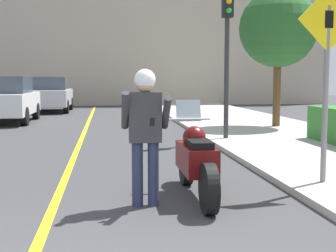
{
  "coord_description": "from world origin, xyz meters",
  "views": [
    {
      "loc": [
        0.08,
        -2.99,
        1.6
      ],
      "look_at": [
        0.91,
        3.3,
        0.96
      ],
      "focal_mm": 50.0,
      "sensor_mm": 36.0,
      "label": 1
    }
  ],
  "objects_px": {
    "person_biker": "(145,123)",
    "parked_car_grey": "(44,91)",
    "traffic_light": "(227,34)",
    "parked_car_silver": "(51,94)",
    "crossing_sign": "(327,66)",
    "street_tree": "(278,29)",
    "motorcycle": "(196,161)",
    "parked_car_white": "(7,99)"
  },
  "relations": [
    {
      "from": "crossing_sign",
      "to": "traffic_light",
      "type": "distance_m",
      "value": 5.22
    },
    {
      "from": "crossing_sign",
      "to": "street_tree",
      "type": "distance_m",
      "value": 8.32
    },
    {
      "from": "street_tree",
      "to": "crossing_sign",
      "type": "bearing_deg",
      "value": -105.79
    },
    {
      "from": "motorcycle",
      "to": "parked_car_silver",
      "type": "height_order",
      "value": "parked_car_silver"
    },
    {
      "from": "traffic_light",
      "to": "parked_car_silver",
      "type": "relative_size",
      "value": 0.9
    },
    {
      "from": "crossing_sign",
      "to": "traffic_light",
      "type": "bearing_deg",
      "value": 91.35
    },
    {
      "from": "crossing_sign",
      "to": "parked_car_grey",
      "type": "relative_size",
      "value": 0.66
    },
    {
      "from": "parked_car_silver",
      "to": "parked_car_grey",
      "type": "distance_m",
      "value": 6.3
    },
    {
      "from": "person_biker",
      "to": "parked_car_grey",
      "type": "xyz_separation_m",
      "value": [
        -4.28,
        23.68,
        -0.2
      ]
    },
    {
      "from": "person_biker",
      "to": "traffic_light",
      "type": "bearing_deg",
      "value": 66.16
    },
    {
      "from": "motorcycle",
      "to": "street_tree",
      "type": "bearing_deg",
      "value": 62.89
    },
    {
      "from": "parked_car_silver",
      "to": "traffic_light",
      "type": "bearing_deg",
      "value": -64.25
    },
    {
      "from": "motorcycle",
      "to": "traffic_light",
      "type": "height_order",
      "value": "traffic_light"
    },
    {
      "from": "crossing_sign",
      "to": "motorcycle",
      "type": "bearing_deg",
      "value": -172.82
    },
    {
      "from": "parked_car_white",
      "to": "parked_car_silver",
      "type": "xyz_separation_m",
      "value": [
        0.94,
        5.55,
        0.0
      ]
    },
    {
      "from": "person_biker",
      "to": "traffic_light",
      "type": "relative_size",
      "value": 0.46
    },
    {
      "from": "crossing_sign",
      "to": "parked_car_grey",
      "type": "height_order",
      "value": "crossing_sign"
    },
    {
      "from": "street_tree",
      "to": "parked_car_grey",
      "type": "height_order",
      "value": "street_tree"
    },
    {
      "from": "crossing_sign",
      "to": "person_biker",
      "type": "bearing_deg",
      "value": -167.59
    },
    {
      "from": "parked_car_grey",
      "to": "crossing_sign",
      "type": "bearing_deg",
      "value": -73.31
    },
    {
      "from": "parked_car_grey",
      "to": "motorcycle",
      "type": "bearing_deg",
      "value": -77.93
    },
    {
      "from": "crossing_sign",
      "to": "parked_car_white",
      "type": "height_order",
      "value": "crossing_sign"
    },
    {
      "from": "person_biker",
      "to": "motorcycle",
      "type": "bearing_deg",
      "value": 25.44
    },
    {
      "from": "street_tree",
      "to": "parked_car_grey",
      "type": "relative_size",
      "value": 1.02
    },
    {
      "from": "street_tree",
      "to": "parked_car_silver",
      "type": "height_order",
      "value": "street_tree"
    },
    {
      "from": "traffic_light",
      "to": "parked_car_grey",
      "type": "height_order",
      "value": "traffic_light"
    },
    {
      "from": "traffic_light",
      "to": "person_biker",
      "type": "bearing_deg",
      "value": -113.84
    },
    {
      "from": "crossing_sign",
      "to": "street_tree",
      "type": "xyz_separation_m",
      "value": [
        2.23,
        7.89,
        1.38
      ]
    },
    {
      "from": "street_tree",
      "to": "parked_car_grey",
      "type": "distance_m",
      "value": 17.9
    },
    {
      "from": "motorcycle",
      "to": "street_tree",
      "type": "height_order",
      "value": "street_tree"
    },
    {
      "from": "parked_car_silver",
      "to": "parked_car_grey",
      "type": "height_order",
      "value": "same"
    },
    {
      "from": "person_biker",
      "to": "crossing_sign",
      "type": "distance_m",
      "value": 2.8
    },
    {
      "from": "street_tree",
      "to": "parked_car_silver",
      "type": "xyz_separation_m",
      "value": [
        -8.03,
        9.01,
        -2.3
      ]
    },
    {
      "from": "motorcycle",
      "to": "parked_car_silver",
      "type": "distance_m",
      "value": 17.58
    },
    {
      "from": "parked_car_white",
      "to": "parked_car_grey",
      "type": "xyz_separation_m",
      "value": [
        -0.19,
        11.75,
        0.0
      ]
    },
    {
      "from": "crossing_sign",
      "to": "street_tree",
      "type": "height_order",
      "value": "street_tree"
    },
    {
      "from": "motorcycle",
      "to": "parked_car_white",
      "type": "xyz_separation_m",
      "value": [
        -4.8,
        11.59,
        0.35
      ]
    },
    {
      "from": "street_tree",
      "to": "person_biker",
      "type": "bearing_deg",
      "value": -119.92
    },
    {
      "from": "parked_car_grey",
      "to": "person_biker",
      "type": "bearing_deg",
      "value": -79.76
    },
    {
      "from": "parked_car_white",
      "to": "parked_car_silver",
      "type": "bearing_deg",
      "value": 80.43
    },
    {
      "from": "motorcycle",
      "to": "parked_car_grey",
      "type": "distance_m",
      "value": 23.87
    },
    {
      "from": "motorcycle",
      "to": "person_biker",
      "type": "relative_size",
      "value": 1.29
    }
  ]
}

